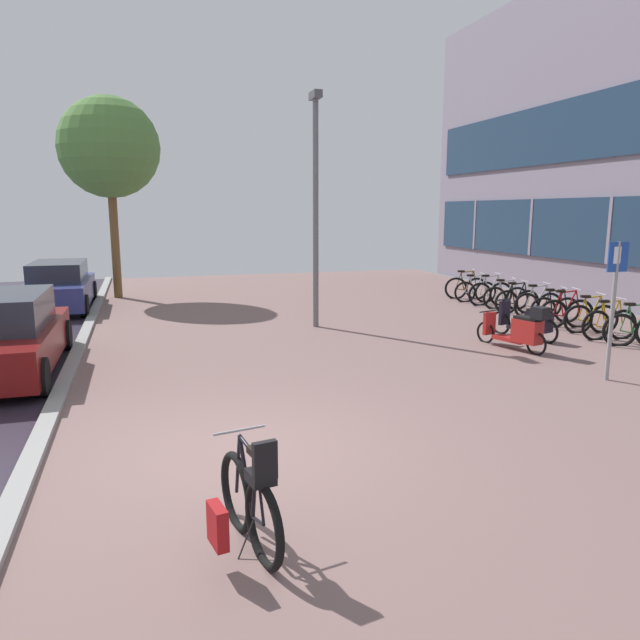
% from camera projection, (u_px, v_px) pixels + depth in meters
% --- Properties ---
extents(ground, '(21.00, 40.00, 0.13)m').
position_uv_depth(ground, '(353.00, 440.00, 7.58)').
color(ground, '#2A2331').
extents(bicycle_foreground, '(0.59, 1.39, 1.11)m').
position_uv_depth(bicycle_foreground, '(248.00, 504.00, 5.05)').
color(bicycle_foreground, black).
rests_on(bicycle_foreground, ground).
extents(bicycle_rack_00, '(1.34, 0.62, 1.02)m').
position_uv_depth(bicycle_rack_00, '(636.00, 330.00, 12.65)').
color(bicycle_rack_00, black).
rests_on(bicycle_rack_00, ground).
extents(bicycle_rack_01, '(1.37, 0.48, 0.98)m').
position_uv_depth(bicycle_rack_01, '(609.00, 324.00, 13.32)').
color(bicycle_rack_01, black).
rests_on(bicycle_rack_01, ground).
extents(bicycle_rack_02, '(1.30, 0.50, 0.98)m').
position_uv_depth(bicycle_rack_02, '(591.00, 319.00, 14.04)').
color(bicycle_rack_02, black).
rests_on(bicycle_rack_02, ground).
extents(bicycle_rack_03, '(1.38, 0.50, 1.02)m').
position_uv_depth(bicycle_rack_03, '(566.00, 313.00, 14.69)').
color(bicycle_rack_03, black).
rests_on(bicycle_rack_03, ground).
extents(bicycle_rack_04, '(1.25, 0.55, 0.95)m').
position_uv_depth(bicycle_rack_04, '(555.00, 309.00, 15.45)').
color(bicycle_rack_04, black).
rests_on(bicycle_rack_04, ground).
extents(bicycle_rack_05, '(1.36, 0.47, 0.98)m').
position_uv_depth(bicycle_rack_05, '(538.00, 305.00, 16.13)').
color(bicycle_rack_05, black).
rests_on(bicycle_rack_05, ground).
extents(bicycle_rack_06, '(1.31, 0.48, 0.96)m').
position_uv_depth(bicycle_rack_06, '(517.00, 301.00, 16.77)').
color(bicycle_rack_06, black).
rests_on(bicycle_rack_06, ground).
extents(bicycle_rack_07, '(1.28, 0.58, 0.96)m').
position_uv_depth(bicycle_rack_07, '(506.00, 298.00, 17.48)').
color(bicycle_rack_07, black).
rests_on(bicycle_rack_07, ground).
extents(bicycle_rack_08, '(1.42, 0.48, 1.03)m').
position_uv_depth(bicycle_rack_08, '(490.00, 294.00, 18.14)').
color(bicycle_rack_08, black).
rests_on(bicycle_rack_08, ground).
extents(bicycle_rack_09, '(1.31, 0.52, 0.96)m').
position_uv_depth(bicycle_rack_09, '(475.00, 291.00, 18.81)').
color(bicycle_rack_09, black).
rests_on(bicycle_rack_09, ground).
extents(bicycle_rack_10, '(1.35, 0.60, 1.02)m').
position_uv_depth(bicycle_rack_10, '(466.00, 288.00, 19.51)').
color(bicycle_rack_10, black).
rests_on(bicycle_rack_10, ground).
extents(scooter_near, '(0.77, 1.76, 0.86)m').
position_uv_depth(scooter_near, '(529.00, 322.00, 13.34)').
color(scooter_near, black).
rests_on(scooter_near, ground).
extents(scooter_mid, '(0.78, 1.78, 1.01)m').
position_uv_depth(scooter_mid, '(521.00, 330.00, 12.23)').
color(scooter_mid, black).
rests_on(scooter_mid, ground).
extents(parked_car_near, '(1.93, 4.39, 1.43)m').
position_uv_depth(parked_car_near, '(1.00, 336.00, 10.51)').
color(parked_car_near, maroon).
rests_on(parked_car_near, ground).
extents(parked_car_far, '(1.82, 4.38, 1.39)m').
position_uv_depth(parked_car_far, '(59.00, 286.00, 17.46)').
color(parked_car_far, navy).
rests_on(parked_car_far, ground).
extents(parking_sign, '(0.40, 0.07, 2.37)m').
position_uv_depth(parking_sign, '(614.00, 295.00, 9.91)').
color(parking_sign, gray).
rests_on(parking_sign, ground).
extents(lamp_post, '(0.20, 0.52, 5.63)m').
position_uv_depth(lamp_post, '(316.00, 200.00, 14.30)').
color(lamp_post, slate).
rests_on(lamp_post, ground).
extents(street_tree, '(3.21, 3.21, 6.48)m').
position_uv_depth(street_tree, '(109.00, 148.00, 18.97)').
color(street_tree, brown).
rests_on(street_tree, ground).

